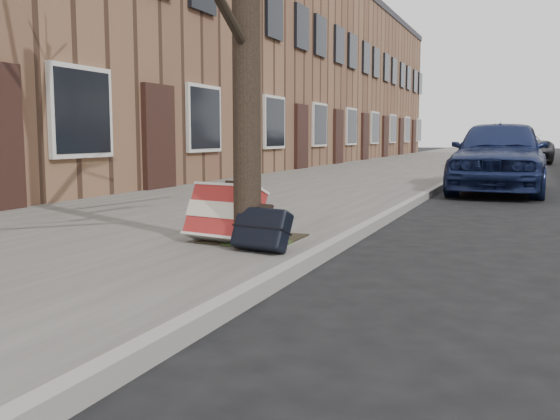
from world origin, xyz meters
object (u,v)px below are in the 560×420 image
at_px(car_near_front, 500,155).
at_px(car_near_mid, 507,151).
at_px(suitcase_red, 225,214).
at_px(suitcase_navy, 262,229).

distance_m(car_near_front, car_near_mid, 7.17).
relative_size(suitcase_red, car_near_front, 0.17).
height_order(suitcase_navy, car_near_mid, car_near_mid).
bearing_deg(car_near_front, car_near_mid, 92.01).
xyz_separation_m(suitcase_red, car_near_mid, (1.95, 15.20, 0.26)).
bearing_deg(suitcase_red, car_near_front, 86.84).
bearing_deg(suitcase_red, suitcase_navy, -16.76).
bearing_deg(suitcase_navy, car_near_front, 90.53).
distance_m(suitcase_navy, car_near_mid, 15.53).
distance_m(suitcase_navy, car_near_front, 8.45).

